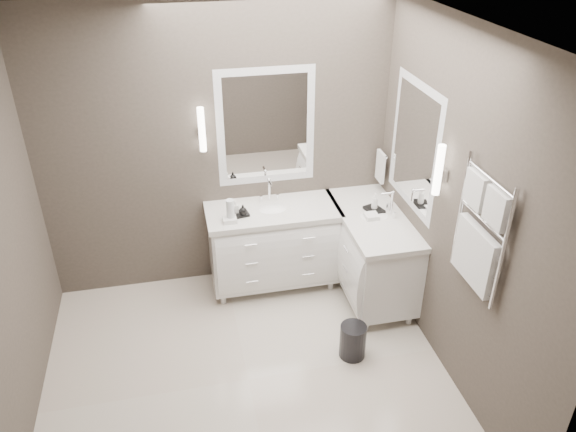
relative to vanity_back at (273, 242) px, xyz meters
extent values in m
cube|color=beige|center=(-0.45, -1.23, -0.49)|extent=(3.20, 3.00, 0.01)
cube|color=white|center=(-0.45, -1.23, 2.22)|extent=(3.20, 3.00, 0.01)
cube|color=#474039|center=(-0.45, 0.28, 0.86)|extent=(3.20, 0.01, 2.70)
cube|color=#474039|center=(-0.45, -2.73, 0.86)|extent=(3.20, 0.01, 2.70)
cube|color=#474039|center=(1.15, -1.23, 0.86)|extent=(0.01, 3.00, 2.70)
cube|color=white|center=(0.00, 0.00, -0.04)|extent=(1.20, 0.55, 0.70)
cube|color=silver|center=(0.00, 0.00, 0.34)|extent=(1.24, 0.59, 0.05)
ellipsoid|color=white|center=(0.00, 0.00, 0.32)|extent=(0.36, 0.28, 0.12)
cylinder|color=white|center=(0.00, 0.16, 0.47)|extent=(0.02, 0.02, 0.22)
cube|color=white|center=(0.88, -0.33, -0.04)|extent=(0.55, 1.20, 0.70)
cube|color=silver|center=(0.88, -0.33, 0.34)|extent=(0.59, 1.24, 0.05)
ellipsoid|color=white|center=(0.88, -0.33, 0.32)|extent=(0.36, 0.28, 0.12)
cylinder|color=white|center=(1.04, -0.33, 0.47)|extent=(0.02, 0.02, 0.22)
cube|color=white|center=(0.00, 0.26, 1.06)|extent=(0.90, 0.02, 1.10)
cube|color=white|center=(0.00, 0.26, 1.06)|extent=(0.77, 0.02, 0.96)
cube|color=white|center=(1.14, -0.43, 1.06)|extent=(0.02, 0.90, 1.10)
cube|color=white|center=(1.14, -0.43, 1.06)|extent=(0.02, 0.90, 0.96)
cube|color=white|center=(-0.58, 0.20, 1.06)|extent=(0.05, 0.05, 0.10)
cylinder|color=white|center=(-0.58, 0.20, 1.11)|extent=(0.06, 0.06, 0.40)
cube|color=white|center=(1.08, -1.01, 1.06)|extent=(0.05, 0.05, 0.10)
cylinder|color=white|center=(1.08, -1.01, 1.11)|extent=(0.06, 0.06, 0.40)
cylinder|color=white|center=(1.10, 0.13, 0.76)|extent=(0.02, 0.22, 0.02)
cube|color=white|center=(1.08, 0.13, 0.62)|extent=(0.03, 0.17, 0.30)
cylinder|color=white|center=(1.10, -1.90, 0.96)|extent=(0.03, 0.03, 0.90)
cylinder|color=white|center=(1.10, -1.35, 0.96)|extent=(0.03, 0.03, 0.90)
cube|color=white|center=(1.10, -1.76, 1.19)|extent=(0.06, 0.22, 0.24)
cube|color=white|center=(1.10, -1.50, 1.19)|extent=(0.06, 0.22, 0.24)
cube|color=white|center=(1.10, -1.63, 0.75)|extent=(0.06, 0.46, 0.42)
cylinder|color=black|center=(0.45, -1.14, -0.33)|extent=(0.27, 0.27, 0.31)
cube|color=black|center=(-0.32, -0.06, 0.38)|extent=(0.18, 0.15, 0.02)
cube|color=black|center=(0.90, -0.24, 0.38)|extent=(0.18, 0.21, 0.03)
cylinder|color=silver|center=(-0.41, -0.14, 0.47)|extent=(0.08, 0.08, 0.21)
imported|color=white|center=(-0.35, -0.04, 0.45)|extent=(0.05, 0.05, 0.12)
imported|color=black|center=(-0.29, -0.09, 0.44)|extent=(0.09, 0.09, 0.09)
imported|color=white|center=(0.90, -0.24, 0.47)|extent=(0.07, 0.07, 0.16)
camera|label=1|loc=(-0.83, -4.46, 2.90)|focal=35.00mm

